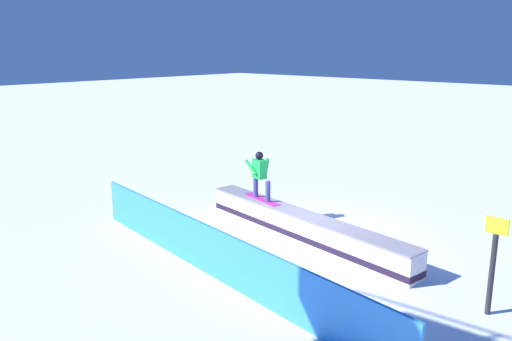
# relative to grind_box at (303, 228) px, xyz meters

# --- Properties ---
(ground_plane) EXTENTS (120.00, 120.00, 0.00)m
(ground_plane) POSITION_rel_grind_box_xyz_m (0.00, 0.00, -0.31)
(ground_plane) COLOR white
(grind_box) EXTENTS (6.80, 1.62, 0.69)m
(grind_box) POSITION_rel_grind_box_xyz_m (0.00, 0.00, 0.00)
(grind_box) COLOR white
(grind_box) RESTS_ON ground_plane
(snowboarder) EXTENTS (1.47, 0.62, 1.32)m
(snowboarder) POSITION_rel_grind_box_xyz_m (1.69, -0.26, 1.09)
(snowboarder) COLOR #C72B97
(snowboarder) RESTS_ON grind_box
(safety_fence) EXTENTS (9.87, 1.50, 1.11)m
(safety_fence) POSITION_rel_grind_box_xyz_m (0.00, 3.06, 0.24)
(safety_fence) COLOR #3186E6
(safety_fence) RESTS_ON ground_plane
(trail_marker) EXTENTS (0.40, 0.10, 1.86)m
(trail_marker) POSITION_rel_grind_box_xyz_m (-4.84, 0.76, 0.69)
(trail_marker) COLOR #262628
(trail_marker) RESTS_ON ground_plane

